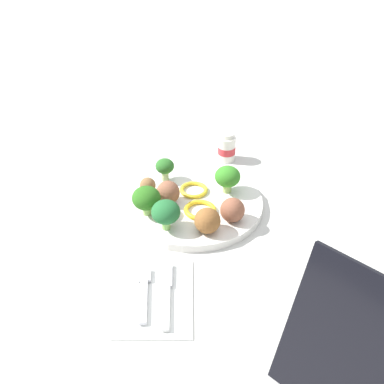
{
  "coord_description": "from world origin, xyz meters",
  "views": [
    {
      "loc": [
        -0.82,
        -0.09,
        0.6
      ],
      "look_at": [
        0.0,
        0.0,
        0.04
      ],
      "focal_mm": 47.5,
      "sensor_mm": 36.0,
      "label": 1
    }
  ],
  "objects_px": {
    "meatball_front_left": "(207,221)",
    "knife": "(166,291)",
    "meatball_mid_left": "(232,210)",
    "broccoli_floret_front_right": "(146,198)",
    "plate": "(192,204)",
    "broccoli_floret_center": "(166,212)",
    "meatball_back_right": "(168,192)",
    "pepper_ring_front_left": "(193,190)",
    "pepper_ring_mid_left": "(200,210)",
    "yogurt_bottle": "(227,148)",
    "fork": "(144,291)",
    "broccoli_floret_back_left": "(165,167)",
    "meatball_back_left": "(148,185)",
    "broccoli_floret_mid_right": "(228,177)",
    "napkin": "(155,297)"
  },
  "relations": [
    {
      "from": "yogurt_bottle",
      "to": "napkin",
      "type": "bearing_deg",
      "value": 168.84
    },
    {
      "from": "meatball_mid_left",
      "to": "broccoli_floret_front_right",
      "type": "bearing_deg",
      "value": 89.42
    },
    {
      "from": "meatball_front_left",
      "to": "knife",
      "type": "distance_m",
      "value": 0.16
    },
    {
      "from": "broccoli_floret_front_right",
      "to": "pepper_ring_front_left",
      "type": "height_order",
      "value": "broccoli_floret_front_right"
    },
    {
      "from": "plate",
      "to": "fork",
      "type": "xyz_separation_m",
      "value": [
        -0.25,
        0.05,
        -0.0
      ]
    },
    {
      "from": "meatball_mid_left",
      "to": "fork",
      "type": "bearing_deg",
      "value": 145.59
    },
    {
      "from": "broccoli_floret_front_right",
      "to": "meatball_back_right",
      "type": "relative_size",
      "value": 1.25
    },
    {
      "from": "meatball_mid_left",
      "to": "pepper_ring_front_left",
      "type": "height_order",
      "value": "meatball_mid_left"
    },
    {
      "from": "meatball_back_left",
      "to": "meatball_front_left",
      "type": "bearing_deg",
      "value": -130.88
    },
    {
      "from": "broccoli_floret_mid_right",
      "to": "yogurt_bottle",
      "type": "xyz_separation_m",
      "value": [
        0.15,
        0.01,
        -0.02
      ]
    },
    {
      "from": "meatball_back_right",
      "to": "meatball_front_left",
      "type": "bearing_deg",
      "value": -134.3
    },
    {
      "from": "broccoli_floret_front_right",
      "to": "knife",
      "type": "distance_m",
      "value": 0.21
    },
    {
      "from": "plate",
      "to": "yogurt_bottle",
      "type": "xyz_separation_m",
      "value": [
        0.19,
        -0.06,
        0.02
      ]
    },
    {
      "from": "broccoli_floret_front_right",
      "to": "pepper_ring_mid_left",
      "type": "distance_m",
      "value": 0.11
    },
    {
      "from": "meatball_back_left",
      "to": "pepper_ring_mid_left",
      "type": "height_order",
      "value": "meatball_back_left"
    },
    {
      "from": "broccoli_floret_mid_right",
      "to": "meatball_back_right",
      "type": "height_order",
      "value": "broccoli_floret_mid_right"
    },
    {
      "from": "broccoli_floret_front_right",
      "to": "fork",
      "type": "distance_m",
      "value": 0.2
    },
    {
      "from": "broccoli_floret_center",
      "to": "knife",
      "type": "height_order",
      "value": "broccoli_floret_center"
    },
    {
      "from": "knife",
      "to": "meatball_mid_left",
      "type": "bearing_deg",
      "value": -26.86
    },
    {
      "from": "pepper_ring_front_left",
      "to": "fork",
      "type": "relative_size",
      "value": 0.47
    },
    {
      "from": "broccoli_floret_mid_right",
      "to": "pepper_ring_front_left",
      "type": "xyz_separation_m",
      "value": [
        -0.01,
        0.07,
        -0.03
      ]
    },
    {
      "from": "plate",
      "to": "meatball_back_left",
      "type": "relative_size",
      "value": 8.64
    },
    {
      "from": "napkin",
      "to": "knife",
      "type": "xyz_separation_m",
      "value": [
        0.01,
        -0.02,
        0.0
      ]
    },
    {
      "from": "napkin",
      "to": "yogurt_bottle",
      "type": "height_order",
      "value": "yogurt_bottle"
    },
    {
      "from": "meatball_front_left",
      "to": "pepper_ring_front_left",
      "type": "bearing_deg",
      "value": 17.54
    },
    {
      "from": "knife",
      "to": "broccoli_floret_front_right",
      "type": "bearing_deg",
      "value": 19.2
    },
    {
      "from": "meatball_mid_left",
      "to": "knife",
      "type": "relative_size",
      "value": 0.32
    },
    {
      "from": "meatball_back_right",
      "to": "pepper_ring_front_left",
      "type": "relative_size",
      "value": 0.81
    },
    {
      "from": "pepper_ring_front_left",
      "to": "knife",
      "type": "relative_size",
      "value": 0.39
    },
    {
      "from": "plate",
      "to": "pepper_ring_front_left",
      "type": "distance_m",
      "value": 0.03
    },
    {
      "from": "broccoli_floret_front_right",
      "to": "pepper_ring_front_left",
      "type": "relative_size",
      "value": 1.01
    },
    {
      "from": "broccoli_floret_front_right",
      "to": "fork",
      "type": "bearing_deg",
      "value": -171.17
    },
    {
      "from": "plate",
      "to": "broccoli_floret_center",
      "type": "bearing_deg",
      "value": 158.41
    },
    {
      "from": "broccoli_floret_center",
      "to": "meatball_back_left",
      "type": "distance_m",
      "value": 0.13
    },
    {
      "from": "plate",
      "to": "broccoli_floret_back_left",
      "type": "relative_size",
      "value": 5.68
    },
    {
      "from": "broccoli_floret_front_right",
      "to": "broccoli_floret_center",
      "type": "bearing_deg",
      "value": -132.62
    },
    {
      "from": "meatball_back_right",
      "to": "fork",
      "type": "xyz_separation_m",
      "value": [
        -0.24,
        0.0,
        -0.03
      ]
    },
    {
      "from": "broccoli_floret_back_left",
      "to": "meatball_back_right",
      "type": "relative_size",
      "value": 1.06
    },
    {
      "from": "broccoli_floret_center",
      "to": "meatball_front_left",
      "type": "bearing_deg",
      "value": -90.15
    },
    {
      "from": "meatball_back_right",
      "to": "knife",
      "type": "bearing_deg",
      "value": -172.16
    },
    {
      "from": "meatball_mid_left",
      "to": "pepper_ring_mid_left",
      "type": "height_order",
      "value": "meatball_mid_left"
    },
    {
      "from": "pepper_ring_mid_left",
      "to": "pepper_ring_front_left",
      "type": "bearing_deg",
      "value": 17.02
    },
    {
      "from": "meatball_front_left",
      "to": "broccoli_floret_front_right",
      "type": "bearing_deg",
      "value": 71.38
    },
    {
      "from": "meatball_front_left",
      "to": "pepper_ring_front_left",
      "type": "height_order",
      "value": "meatball_front_left"
    },
    {
      "from": "fork",
      "to": "meatball_back_right",
      "type": "bearing_deg",
      "value": -1.0
    },
    {
      "from": "meatball_back_left",
      "to": "napkin",
      "type": "bearing_deg",
      "value": -167.34
    },
    {
      "from": "pepper_ring_mid_left",
      "to": "knife",
      "type": "height_order",
      "value": "pepper_ring_mid_left"
    },
    {
      "from": "broccoli_floret_mid_right",
      "to": "fork",
      "type": "distance_m",
      "value": 0.31
    },
    {
      "from": "meatball_back_right",
      "to": "meatball_back_left",
      "type": "relative_size",
      "value": 1.43
    },
    {
      "from": "broccoli_floret_front_right",
      "to": "meatball_mid_left",
      "type": "bearing_deg",
      "value": -90.58
    }
  ]
}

